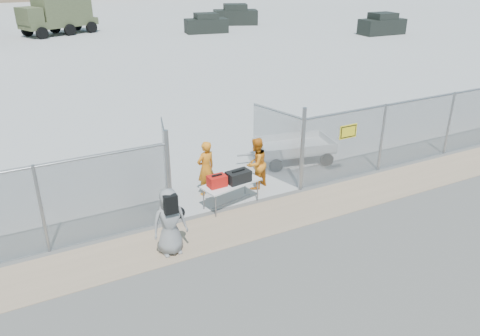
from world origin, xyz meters
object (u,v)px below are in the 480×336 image
utility_trailer (294,150)px  security_worker_right (256,163)px  security_worker_left (206,168)px  visitor (170,222)px  folding_table (231,194)px

utility_trailer → security_worker_right: bearing=-139.1°
security_worker_left → visitor: same height
security_worker_right → visitor: size_ratio=0.96×
folding_table → security_worker_right: bearing=17.6°
utility_trailer → security_worker_left: bearing=-154.1°
folding_table → utility_trailer: (3.25, 1.84, 0.04)m
visitor → utility_trailer: size_ratio=0.50×
security_worker_left → utility_trailer: size_ratio=0.50×
security_worker_left → utility_trailer: security_worker_left is taller
security_worker_left → visitor: (-1.90, -2.31, 0.00)m
folding_table → utility_trailer: size_ratio=0.51×
security_worker_right → visitor: bearing=8.3°
folding_table → visitor: bearing=-160.0°
visitor → utility_trailer: visitor is taller
folding_table → utility_trailer: utility_trailer is taller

